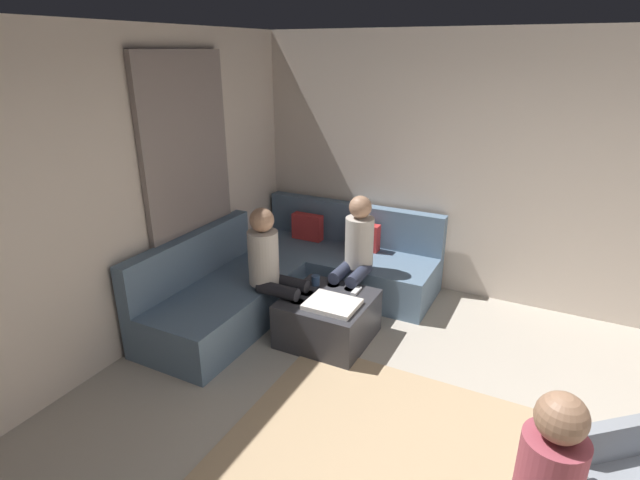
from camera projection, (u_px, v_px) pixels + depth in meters
wall_back at (531, 176)px, 4.76m from camera, size 6.00×0.12×2.70m
wall_left at (58, 219)px, 3.57m from camera, size 0.12×6.00×2.70m
curtain_panel at (190, 191)px, 4.64m from camera, size 0.06×1.10×2.50m
sectional_couch at (293, 276)px, 5.15m from camera, size 2.10×2.55×0.87m
ottoman at (328, 318)px, 4.48m from camera, size 0.76×0.76×0.42m
folded_blanket at (332, 304)px, 4.25m from camera, size 0.44×0.36×0.04m
coffee_mug at (316, 280)px, 4.63m from camera, size 0.08×0.08×0.10m
game_remote at (356, 291)px, 4.50m from camera, size 0.05×0.15×0.02m
person_on_couch_back at (355, 252)px, 4.77m from camera, size 0.30×0.60×1.20m
person_on_couch_side at (273, 267)px, 4.46m from camera, size 0.60×0.30×1.20m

